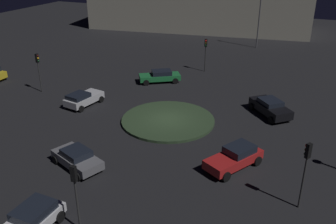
{
  "coord_description": "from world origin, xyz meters",
  "views": [
    {
      "loc": [
        26.93,
        11.6,
        14.25
      ],
      "look_at": [
        0.0,
        0.0,
        0.9
      ],
      "focal_mm": 39.47,
      "sensor_mm": 36.0,
      "label": 1
    }
  ],
  "objects_px": {
    "car_silver": "(83,98)",
    "traffic_light_west": "(206,49)",
    "car_grey": "(77,158)",
    "car_black": "(270,107)",
    "car_red": "(235,157)",
    "streetlamp_west": "(260,12)",
    "car_green": "(160,76)",
    "store_building": "(199,5)",
    "car_white": "(28,222)",
    "traffic_light_south": "(38,65)",
    "traffic_light_northeast": "(306,163)",
    "traffic_light_east": "(75,185)"
  },
  "relations": [
    {
      "from": "car_green",
      "to": "traffic_light_east",
      "type": "distance_m",
      "value": 24.2
    },
    {
      "from": "car_green",
      "to": "car_black",
      "type": "height_order",
      "value": "car_black"
    },
    {
      "from": "car_silver",
      "to": "traffic_light_west",
      "type": "height_order",
      "value": "traffic_light_west"
    },
    {
      "from": "traffic_light_south",
      "to": "car_red",
      "type": "bearing_deg",
      "value": -10.62
    },
    {
      "from": "traffic_light_west",
      "to": "car_grey",
      "type": "bearing_deg",
      "value": -9.11
    },
    {
      "from": "car_green",
      "to": "traffic_light_west",
      "type": "relative_size",
      "value": 1.19
    },
    {
      "from": "store_building",
      "to": "car_white",
      "type": "bearing_deg",
      "value": 91.3
    },
    {
      "from": "car_grey",
      "to": "car_black",
      "type": "xyz_separation_m",
      "value": [
        -14.13,
        10.93,
        0.08
      ]
    },
    {
      "from": "car_green",
      "to": "traffic_light_east",
      "type": "height_order",
      "value": "traffic_light_east"
    },
    {
      "from": "car_white",
      "to": "traffic_light_east",
      "type": "relative_size",
      "value": 1.07
    },
    {
      "from": "car_white",
      "to": "traffic_light_northeast",
      "type": "distance_m",
      "value": 15.54
    },
    {
      "from": "car_white",
      "to": "traffic_light_south",
      "type": "distance_m",
      "value": 21.91
    },
    {
      "from": "streetlamp_west",
      "to": "store_building",
      "type": "xyz_separation_m",
      "value": [
        -10.53,
        -12.83,
        -1.2
      ]
    },
    {
      "from": "car_green",
      "to": "car_black",
      "type": "relative_size",
      "value": 1.06
    },
    {
      "from": "car_red",
      "to": "car_grey",
      "type": "bearing_deg",
      "value": -37.82
    },
    {
      "from": "traffic_light_northeast",
      "to": "store_building",
      "type": "xyz_separation_m",
      "value": [
        -46.91,
        -22.39,
        0.96
      ]
    },
    {
      "from": "traffic_light_west",
      "to": "traffic_light_northeast",
      "type": "bearing_deg",
      "value": 24.95
    },
    {
      "from": "store_building",
      "to": "traffic_light_south",
      "type": "bearing_deg",
      "value": 75.06
    },
    {
      "from": "car_silver",
      "to": "streetlamp_west",
      "type": "distance_m",
      "value": 31.11
    },
    {
      "from": "traffic_light_east",
      "to": "car_silver",
      "type": "bearing_deg",
      "value": 30.69
    },
    {
      "from": "traffic_light_northeast",
      "to": "traffic_light_east",
      "type": "relative_size",
      "value": 1.06
    },
    {
      "from": "car_black",
      "to": "traffic_light_south",
      "type": "bearing_deg",
      "value": -123.93
    },
    {
      "from": "car_silver",
      "to": "car_white",
      "type": "bearing_deg",
      "value": -145.18
    },
    {
      "from": "car_green",
      "to": "traffic_light_northeast",
      "type": "distance_m",
      "value": 23.65
    },
    {
      "from": "car_red",
      "to": "traffic_light_northeast",
      "type": "height_order",
      "value": "traffic_light_northeast"
    },
    {
      "from": "store_building",
      "to": "traffic_light_east",
      "type": "bearing_deg",
      "value": 93.97
    },
    {
      "from": "car_silver",
      "to": "car_red",
      "type": "xyz_separation_m",
      "value": [
        4.9,
        16.09,
        0.06
      ]
    },
    {
      "from": "car_grey",
      "to": "traffic_light_south",
      "type": "bearing_deg",
      "value": -19.55
    },
    {
      "from": "car_silver",
      "to": "car_white",
      "type": "distance_m",
      "value": 17.38
    },
    {
      "from": "store_building",
      "to": "car_red",
      "type": "bearing_deg",
      "value": 103.72
    },
    {
      "from": "car_grey",
      "to": "traffic_light_east",
      "type": "height_order",
      "value": "traffic_light_east"
    },
    {
      "from": "car_grey",
      "to": "traffic_light_west",
      "type": "distance_m",
      "value": 24.06
    },
    {
      "from": "car_silver",
      "to": "car_green",
      "type": "distance_m",
      "value": 9.9
    },
    {
      "from": "car_green",
      "to": "traffic_light_east",
      "type": "bearing_deg",
      "value": -109.23
    },
    {
      "from": "car_green",
      "to": "store_building",
      "type": "distance_m",
      "value": 30.94
    },
    {
      "from": "traffic_light_west",
      "to": "car_red",
      "type": "bearing_deg",
      "value": 18.16
    },
    {
      "from": "car_silver",
      "to": "car_black",
      "type": "height_order",
      "value": "car_black"
    },
    {
      "from": "car_black",
      "to": "store_building",
      "type": "relative_size",
      "value": 0.11
    },
    {
      "from": "traffic_light_northeast",
      "to": "store_building",
      "type": "distance_m",
      "value": 51.99
    },
    {
      "from": "traffic_light_south",
      "to": "streetlamp_west",
      "type": "height_order",
      "value": "streetlamp_west"
    },
    {
      "from": "car_green",
      "to": "car_black",
      "type": "bearing_deg",
      "value": -50.99
    },
    {
      "from": "traffic_light_west",
      "to": "traffic_light_south",
      "type": "bearing_deg",
      "value": -51.09
    },
    {
      "from": "car_black",
      "to": "traffic_light_northeast",
      "type": "bearing_deg",
      "value": -26.31
    },
    {
      "from": "car_silver",
      "to": "traffic_light_south",
      "type": "distance_m",
      "value": 6.68
    },
    {
      "from": "traffic_light_west",
      "to": "car_black",
      "type": "bearing_deg",
      "value": 38.4
    },
    {
      "from": "traffic_light_east",
      "to": "traffic_light_west",
      "type": "bearing_deg",
      "value": 0.82
    },
    {
      "from": "car_grey",
      "to": "car_white",
      "type": "bearing_deg",
      "value": 124.66
    },
    {
      "from": "store_building",
      "to": "streetlamp_west",
      "type": "bearing_deg",
      "value": 132.37
    },
    {
      "from": "car_white",
      "to": "traffic_light_south",
      "type": "bearing_deg",
      "value": -139.65
    },
    {
      "from": "car_green",
      "to": "streetlamp_west",
      "type": "bearing_deg",
      "value": 37.13
    }
  ]
}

